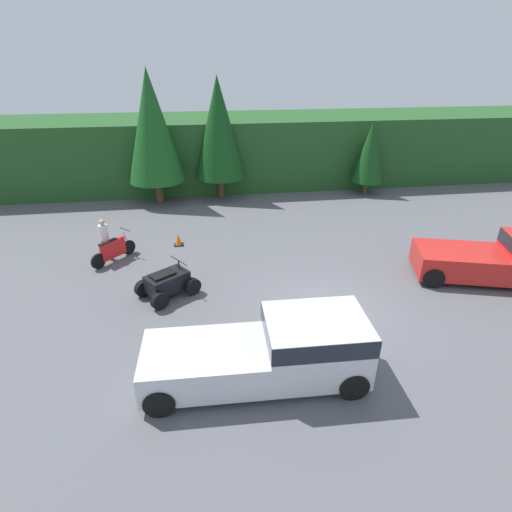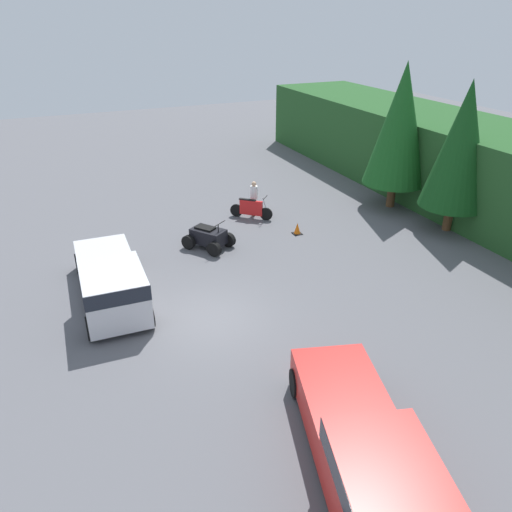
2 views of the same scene
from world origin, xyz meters
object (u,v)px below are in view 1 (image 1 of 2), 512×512
Objects in this scene: dirt_bike at (113,250)px; quad_atv at (168,283)px; pickup_truck_second at (276,349)px; rider_person at (105,238)px; traffic_cone at (178,240)px.

dirt_bike is 3.90m from quad_atv.
quad_atv is at bearing -100.07° from dirt_bike.
pickup_truck_second reaches higher than rider_person.
dirt_bike is at bearing -94.38° from rider_person.
pickup_truck_second is 3.44× the size of dirt_bike.
traffic_cone is at bearing -23.43° from dirt_bike.
quad_atv is at bearing -103.78° from rider_person.
pickup_truck_second is at bearing -106.80° from rider_person.
dirt_bike is 3.13× the size of traffic_cone.
quad_atv is at bearing -93.14° from traffic_cone.
quad_atv reaches higher than traffic_cone.
pickup_truck_second reaches higher than traffic_cone.
quad_atv is 4.37× the size of traffic_cone.
dirt_bike is at bearing 92.75° from quad_atv.
pickup_truck_second is 10.78× the size of traffic_cone.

